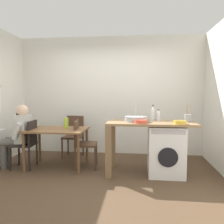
% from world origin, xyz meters
% --- Properties ---
extents(ground_plane, '(5.46, 5.46, 0.00)m').
position_xyz_m(ground_plane, '(0.00, 0.00, 0.00)').
color(ground_plane, '#4C3826').
extents(wall_back, '(4.60, 0.10, 2.70)m').
position_xyz_m(wall_back, '(0.00, 1.75, 1.35)').
color(wall_back, silver).
rests_on(wall_back, ground_plane).
extents(dining_table, '(1.10, 0.76, 0.74)m').
position_xyz_m(dining_table, '(-0.87, 0.57, 0.64)').
color(dining_table, brown).
rests_on(dining_table, ground_plane).
extents(chair_person_seat, '(0.43, 0.43, 0.90)m').
position_xyz_m(chair_person_seat, '(-1.41, 0.47, 0.51)').
color(chair_person_seat, black).
rests_on(chair_person_seat, ground_plane).
extents(chair_opposite, '(0.45, 0.45, 0.90)m').
position_xyz_m(chair_opposite, '(-0.39, 0.61, 0.51)').
color(chair_opposite, '#4C3323').
rests_on(chair_opposite, ground_plane).
extents(chair_spare_by_wall, '(0.42, 0.42, 0.90)m').
position_xyz_m(chair_spare_by_wall, '(-0.76, 1.34, 0.51)').
color(chair_spare_by_wall, '#4C3323').
rests_on(chair_spare_by_wall, ground_plane).
extents(seated_person, '(0.51, 0.52, 1.20)m').
position_xyz_m(seated_person, '(-1.57, 0.46, 0.67)').
color(seated_person, '#595651').
rests_on(seated_person, ground_plane).
extents(kitchen_counter, '(1.50, 0.68, 0.92)m').
position_xyz_m(kitchen_counter, '(0.66, 0.43, 0.76)').
color(kitchen_counter, olive).
rests_on(kitchen_counter, ground_plane).
extents(washing_machine, '(0.60, 0.61, 0.86)m').
position_xyz_m(washing_machine, '(1.13, 0.43, 0.43)').
color(washing_machine, white).
rests_on(washing_machine, ground_plane).
extents(sink_basin, '(0.38, 0.38, 0.09)m').
position_xyz_m(sink_basin, '(0.61, 0.43, 0.97)').
color(sink_basin, '#9EA0A5').
rests_on(sink_basin, kitchen_counter).
extents(tap, '(0.02, 0.02, 0.28)m').
position_xyz_m(tap, '(0.61, 0.61, 1.06)').
color(tap, '#B2B2B7').
rests_on(tap, kitchen_counter).
extents(bottle_tall_green, '(0.06, 0.06, 0.28)m').
position_xyz_m(bottle_tall_green, '(0.92, 0.62, 1.05)').
color(bottle_tall_green, silver).
rests_on(bottle_tall_green, kitchen_counter).
extents(bottle_squat_brown, '(0.06, 0.06, 0.21)m').
position_xyz_m(bottle_squat_brown, '(1.01, 0.59, 1.01)').
color(bottle_squat_brown, silver).
rests_on(bottle_squat_brown, kitchen_counter).
extents(mixing_bowl, '(0.21, 0.21, 0.06)m').
position_xyz_m(mixing_bowl, '(0.70, 0.23, 0.95)').
color(mixing_bowl, '#D84C38').
rests_on(mixing_bowl, kitchen_counter).
extents(utensil_crock, '(0.11, 0.11, 0.30)m').
position_xyz_m(utensil_crock, '(1.50, 0.48, 0.99)').
color(utensil_crock, gray).
rests_on(utensil_crock, kitchen_counter).
extents(colander, '(0.20, 0.20, 0.06)m').
position_xyz_m(colander, '(1.32, 0.21, 0.95)').
color(colander, gold).
rests_on(colander, kitchen_counter).
extents(vase, '(0.09, 0.09, 0.20)m').
position_xyz_m(vase, '(-0.72, 0.67, 0.84)').
color(vase, '#A8C63D').
rests_on(vase, dining_table).
extents(scissors, '(0.15, 0.06, 0.01)m').
position_xyz_m(scissors, '(0.82, 0.33, 0.92)').
color(scissors, '#B2B2B7').
rests_on(scissors, kitchen_counter).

